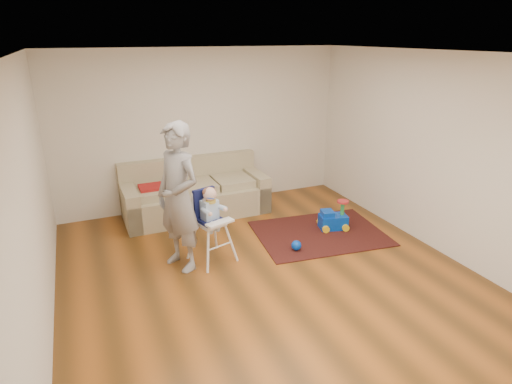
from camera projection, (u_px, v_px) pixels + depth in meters
name	position (u px, v px, depth m)	size (l,w,h in m)	color
ground	(268.00, 276.00, 5.44)	(5.50, 5.50, 0.00)	#553413
room_envelope	(252.00, 122.00, 5.24)	(5.04, 5.52, 2.72)	silver
sofa	(195.00, 189.00, 7.16)	(2.39, 1.00, 0.92)	tan
side_table	(154.00, 202.00, 7.19)	(0.48, 0.48, 0.48)	black
area_rug	(320.00, 233.00, 6.58)	(1.91, 1.43, 0.02)	black
ride_on_toy	(333.00, 215.00, 6.66)	(0.42, 0.30, 0.46)	#0740C6
toy_ball	(296.00, 245.00, 6.03)	(0.14, 0.14, 0.14)	#0740C6
high_chair	(211.00, 226.00, 5.65)	(0.61, 0.61, 1.05)	white
adult	(178.00, 198.00, 5.35)	(0.70, 0.46, 1.92)	gray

